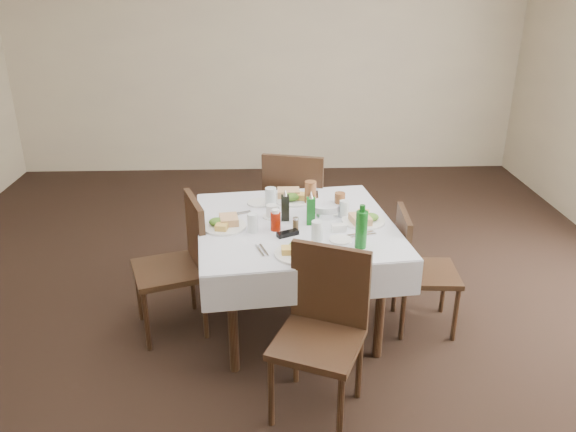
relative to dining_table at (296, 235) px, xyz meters
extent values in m
plane|color=black|center=(-0.17, -0.07, -0.68)|extent=(7.00, 7.00, 0.00)
cube|color=#C0AF96|center=(-0.17, 3.43, 0.72)|extent=(6.00, 0.04, 2.80)
cylinder|color=black|center=(-0.40, -0.50, -0.32)|extent=(0.06, 0.06, 0.72)
cylinder|color=black|center=(-0.50, 0.40, -0.32)|extent=(0.06, 0.06, 0.72)
cylinder|color=black|center=(0.50, -0.40, -0.32)|extent=(0.06, 0.06, 0.72)
cylinder|color=black|center=(0.40, 0.50, -0.32)|extent=(0.06, 0.06, 0.72)
cube|color=black|center=(0.00, 0.00, 0.06)|extent=(1.25, 1.25, 0.03)
cube|color=silver|center=(0.00, 0.00, 0.08)|extent=(1.38, 1.38, 0.01)
cube|color=silver|center=(-0.07, 0.62, -0.03)|extent=(1.24, 0.16, 0.22)
cube|color=silver|center=(0.07, -0.62, -0.03)|extent=(1.24, 0.16, 0.22)
cube|color=silver|center=(0.62, 0.07, -0.03)|extent=(0.16, 1.24, 0.22)
cube|color=silver|center=(-0.62, -0.07, -0.03)|extent=(0.16, 1.24, 0.22)
cube|color=black|center=(0.07, 0.91, -0.20)|extent=(0.57, 0.57, 0.04)
cube|color=black|center=(0.01, 0.71, 0.06)|extent=(0.47, 0.16, 0.51)
cylinder|color=black|center=(0.31, 1.06, -0.44)|extent=(0.04, 0.04, 0.48)
cylinder|color=black|center=(0.21, 0.67, -0.44)|extent=(0.04, 0.04, 0.48)
cylinder|color=black|center=(-0.08, 1.16, -0.44)|extent=(0.04, 0.04, 0.48)
cylinder|color=black|center=(-0.18, 0.77, -0.44)|extent=(0.04, 0.04, 0.48)
cube|color=black|center=(0.07, -0.87, -0.23)|extent=(0.58, 0.58, 0.04)
cube|color=black|center=(0.15, -0.69, 0.01)|extent=(0.42, 0.21, 0.48)
cylinder|color=black|center=(-0.18, -0.97, -0.45)|extent=(0.04, 0.04, 0.45)
cylinder|color=black|center=(-0.03, -0.62, -0.45)|extent=(0.04, 0.04, 0.45)
cylinder|color=black|center=(0.17, -1.12, -0.45)|extent=(0.04, 0.04, 0.45)
cylinder|color=black|center=(0.32, -0.77, -0.45)|extent=(0.04, 0.04, 0.45)
cube|color=black|center=(0.88, -0.07, -0.27)|extent=(0.42, 0.42, 0.04)
cube|color=black|center=(0.70, -0.06, -0.05)|extent=(0.06, 0.40, 0.43)
cylinder|color=black|center=(1.04, -0.25, -0.47)|extent=(0.03, 0.03, 0.41)
cylinder|color=black|center=(0.69, -0.23, -0.47)|extent=(0.03, 0.03, 0.41)
cylinder|color=black|center=(1.06, 0.09, -0.47)|extent=(0.03, 0.03, 0.41)
cylinder|color=black|center=(0.72, 0.12, -0.47)|extent=(0.03, 0.03, 0.41)
cube|color=black|center=(-0.84, -0.04, -0.23)|extent=(0.56, 0.56, 0.04)
cube|color=black|center=(-0.65, 0.03, 0.01)|extent=(0.18, 0.43, 0.48)
cylinder|color=black|center=(-1.08, 0.08, -0.45)|extent=(0.04, 0.04, 0.45)
cylinder|color=black|center=(-0.72, 0.20, -0.45)|extent=(0.04, 0.04, 0.45)
cylinder|color=black|center=(-0.96, -0.28, -0.45)|extent=(0.04, 0.04, 0.45)
cylinder|color=black|center=(-0.60, -0.15, -0.45)|extent=(0.04, 0.04, 0.45)
cylinder|color=white|center=(0.01, 0.40, 0.09)|extent=(0.30, 0.30, 0.02)
cube|color=tan|center=(-0.03, 0.44, 0.13)|extent=(0.16, 0.13, 0.05)
cube|color=gold|center=(0.06, 0.38, 0.12)|extent=(0.12, 0.11, 0.04)
ellipsoid|color=#2C5E13|center=(-0.01, 0.36, 0.13)|extent=(0.11, 0.10, 0.05)
cylinder|color=white|center=(-0.01, -0.46, 0.09)|extent=(0.28, 0.28, 0.01)
cube|color=tan|center=(0.03, -0.48, 0.12)|extent=(0.18, 0.16, 0.05)
cube|color=gold|center=(-0.06, -0.46, 0.12)|extent=(0.09, 0.07, 0.04)
ellipsoid|color=#2C5E13|center=(-0.01, -0.41, 0.12)|extent=(0.10, 0.09, 0.05)
cylinder|color=white|center=(0.44, -0.01, 0.09)|extent=(0.28, 0.28, 0.01)
cube|color=tan|center=(0.41, -0.04, 0.12)|extent=(0.14, 0.16, 0.05)
cube|color=gold|center=(0.45, 0.04, 0.12)|extent=(0.09, 0.10, 0.04)
ellipsoid|color=#2C5E13|center=(0.49, -0.01, 0.12)|extent=(0.10, 0.09, 0.05)
cylinder|color=white|center=(-0.46, -0.06, 0.09)|extent=(0.28, 0.28, 0.01)
cube|color=tan|center=(-0.43, -0.02, 0.12)|extent=(0.13, 0.16, 0.05)
cube|color=gold|center=(-0.47, -0.11, 0.12)|extent=(0.09, 0.10, 0.04)
ellipsoid|color=#2C5E13|center=(-0.50, -0.05, 0.12)|extent=(0.10, 0.09, 0.05)
cylinder|color=white|center=(-0.24, 0.34, 0.09)|extent=(0.17, 0.17, 0.01)
cylinder|color=white|center=(0.26, -0.28, 0.09)|extent=(0.14, 0.14, 0.01)
cylinder|color=silver|center=(-0.16, 0.27, 0.16)|extent=(0.08, 0.08, 0.14)
cylinder|color=silver|center=(0.11, -0.28, 0.15)|extent=(0.07, 0.07, 0.13)
cylinder|color=silver|center=(0.32, 0.09, 0.14)|extent=(0.06, 0.06, 0.11)
cylinder|color=silver|center=(-0.27, -0.13, 0.14)|extent=(0.06, 0.06, 0.12)
cylinder|color=brown|center=(0.12, 0.32, 0.17)|extent=(0.08, 0.08, 0.17)
cylinder|color=brown|center=(0.30, 0.15, 0.16)|extent=(0.07, 0.07, 0.15)
cylinder|color=silver|center=(0.20, 0.14, 0.11)|extent=(0.23, 0.23, 0.04)
cylinder|color=silver|center=(0.20, 0.14, 0.14)|extent=(0.21, 0.21, 0.05)
cube|color=black|center=(-0.07, 0.05, 0.17)|extent=(0.05, 0.05, 0.17)
cone|color=silver|center=(-0.07, 0.05, 0.28)|extent=(0.03, 0.03, 0.05)
cube|color=#13611C|center=(0.09, -0.02, 0.17)|extent=(0.05, 0.05, 0.18)
cone|color=silver|center=(0.09, -0.02, 0.29)|extent=(0.03, 0.03, 0.05)
cylinder|color=#931603|center=(-0.13, -0.11, 0.14)|extent=(0.06, 0.06, 0.12)
cylinder|color=white|center=(-0.13, -0.11, 0.21)|extent=(0.05, 0.05, 0.02)
cylinder|color=white|center=(-0.12, -0.02, 0.12)|extent=(0.03, 0.03, 0.06)
cylinder|color=silver|center=(-0.12, -0.02, 0.15)|extent=(0.03, 0.03, 0.01)
cylinder|color=#44341E|center=(-0.01, -0.11, 0.12)|extent=(0.04, 0.04, 0.07)
cylinder|color=silver|center=(-0.01, -0.11, 0.16)|extent=(0.04, 0.04, 0.01)
cylinder|color=white|center=(-0.15, 0.09, 0.09)|extent=(0.12, 0.12, 0.01)
cylinder|color=white|center=(-0.15, 0.09, 0.13)|extent=(0.07, 0.07, 0.08)
cylinder|color=black|center=(-0.15, 0.09, 0.16)|extent=(0.06, 0.06, 0.01)
torus|color=white|center=(-0.12, 0.12, 0.13)|extent=(0.05, 0.04, 0.05)
cube|color=black|center=(-0.06, -0.20, 0.10)|extent=(0.14, 0.10, 0.03)
cylinder|color=#13611C|center=(0.36, -0.37, 0.20)|extent=(0.07, 0.07, 0.23)
cylinder|color=#13611C|center=(0.36, -0.37, 0.33)|extent=(0.03, 0.03, 0.04)
cube|color=white|center=(0.26, -0.14, 0.11)|extent=(0.10, 0.06, 0.05)
cube|color=#F2A3B9|center=(0.26, -0.14, 0.12)|extent=(0.07, 0.04, 0.02)
cube|color=silver|center=(0.15, 0.47, 0.09)|extent=(0.03, 0.19, 0.01)
cube|color=silver|center=(0.18, 0.47, 0.09)|extent=(0.03, 0.19, 0.01)
cube|color=silver|center=(-0.21, -0.40, 0.09)|extent=(0.06, 0.16, 0.01)
cube|color=silver|center=(-0.23, -0.40, 0.09)|extent=(0.06, 0.16, 0.01)
cube|color=silver|center=(0.39, -0.23, 0.09)|extent=(0.20, 0.08, 0.01)
cube|color=silver|center=(0.38, -0.20, 0.09)|extent=(0.20, 0.08, 0.01)
cube|color=silver|center=(-0.37, 0.17, 0.09)|extent=(0.15, 0.07, 0.01)
cube|color=silver|center=(-0.36, 0.14, 0.09)|extent=(0.15, 0.07, 0.01)
camera|label=1|loc=(-0.18, -3.32, 1.55)|focal=35.00mm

